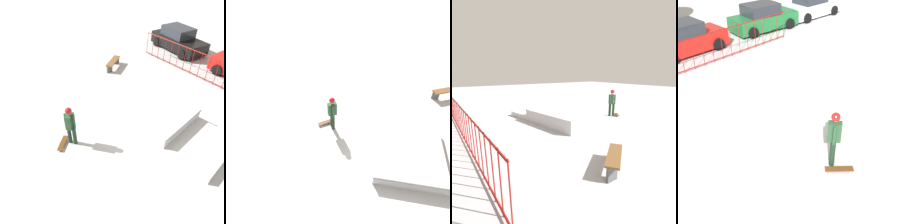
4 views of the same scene
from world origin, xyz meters
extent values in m
plane|color=#B7BABF|center=(0.00, 0.00, 0.00)|extent=(60.00, 60.00, 0.00)
cube|color=silver|center=(-0.24, 0.67, 0.35)|extent=(3.98, 3.16, 0.70)
cube|color=silver|center=(2.42, 1.11, 0.15)|extent=(2.21, 2.86, 0.30)
cylinder|color=gray|center=(1.53, 0.97, 0.70)|extent=(0.51, 2.58, 0.08)
cylinder|color=black|center=(-0.64, -2.72, 0.41)|extent=(0.15, 0.15, 0.82)
cylinder|color=black|center=(-0.82, -2.85, 0.41)|extent=(0.15, 0.15, 0.82)
cube|color=#264C2D|center=(-0.73, -2.79, 1.12)|extent=(0.40, 0.44, 0.60)
cylinder|color=#264C2D|center=(-0.59, -2.68, 1.12)|extent=(0.09, 0.09, 0.60)
cylinder|color=#264C2D|center=(-0.87, -2.89, 1.12)|extent=(0.09, 0.09, 0.60)
sphere|color=tan|center=(-0.73, -2.79, 1.57)|extent=(0.22, 0.22, 0.22)
sphere|color=#A51919|center=(-0.73, -2.79, 1.60)|extent=(0.25, 0.25, 0.25)
cube|color=#593314|center=(-0.86, -3.17, 0.08)|extent=(0.72, 0.69, 0.02)
cylinder|color=silver|center=(-0.58, -3.28, 0.03)|extent=(0.06, 0.06, 0.06)
cylinder|color=silver|center=(-0.74, -3.45, 0.03)|extent=(0.06, 0.06, 0.06)
cylinder|color=silver|center=(-0.99, -2.90, 0.03)|extent=(0.06, 0.06, 0.06)
cylinder|color=silver|center=(-1.15, -3.06, 0.03)|extent=(0.06, 0.06, 0.06)
cylinder|color=maroon|center=(0.00, 5.63, 0.10)|extent=(11.19, 0.38, 0.05)
cylinder|color=maroon|center=(-5.59, 5.47, 0.75)|extent=(0.03, 0.03, 1.50)
cylinder|color=maroon|center=(-5.06, 5.49, 0.75)|extent=(0.03, 0.03, 1.50)
cylinder|color=maroon|center=(-4.53, 5.50, 0.75)|extent=(0.03, 0.03, 1.50)
cylinder|color=maroon|center=(-3.99, 5.52, 0.75)|extent=(0.03, 0.03, 1.50)
cylinder|color=maroon|center=(-3.46, 5.53, 0.75)|extent=(0.03, 0.03, 1.50)
cylinder|color=maroon|center=(-2.93, 5.55, 0.75)|extent=(0.03, 0.03, 1.50)
cylinder|color=maroon|center=(-2.40, 5.56, 0.75)|extent=(0.03, 0.03, 1.50)
cylinder|color=maroon|center=(-1.86, 5.58, 0.75)|extent=(0.03, 0.03, 1.50)
cylinder|color=maroon|center=(-1.33, 5.60, 0.75)|extent=(0.03, 0.03, 1.50)
cylinder|color=maroon|center=(-0.80, 5.61, 0.75)|extent=(0.03, 0.03, 1.50)
cylinder|color=maroon|center=(-0.27, 5.63, 0.75)|extent=(0.03, 0.03, 1.50)
cube|color=brown|center=(-5.11, 2.23, 0.45)|extent=(1.25, 1.54, 0.06)
cube|color=#4C4C51|center=(-4.74, 1.70, 0.21)|extent=(0.08, 0.36, 0.42)
cube|color=#4C4C51|center=(-5.49, 2.76, 0.21)|extent=(0.08, 0.36, 0.42)
cube|color=black|center=(-4.76, 7.70, 0.56)|extent=(4.25, 2.09, 0.80)
cube|color=#262B33|center=(-4.96, 7.72, 1.28)|extent=(2.14, 1.69, 0.64)
cylinder|color=black|center=(-3.33, 8.42, 0.32)|extent=(0.66, 0.28, 0.64)
cylinder|color=black|center=(-3.50, 6.73, 0.32)|extent=(0.66, 0.28, 0.64)
cylinder|color=black|center=(-6.02, 8.68, 0.32)|extent=(0.66, 0.28, 0.64)
cylinder|color=black|center=(-6.19, 6.99, 0.32)|extent=(0.66, 0.28, 0.64)
cylinder|color=black|center=(-0.85, 6.76, 0.32)|extent=(0.64, 0.23, 0.64)
camera|label=1|loc=(5.07, -4.93, 6.32)|focal=34.67mm
camera|label=2|loc=(6.08, -0.02, 7.30)|focal=34.85mm
camera|label=3|loc=(-8.22, 6.21, 2.86)|focal=28.45mm
camera|label=4|loc=(-6.28, -6.63, 6.16)|focal=48.94mm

